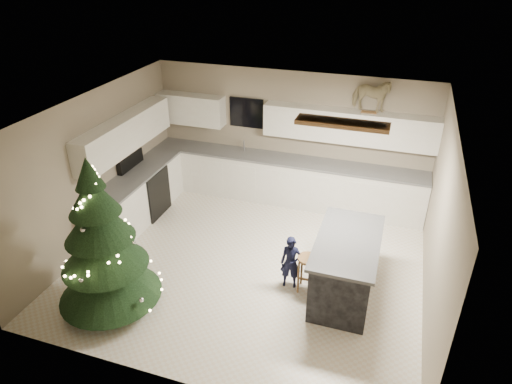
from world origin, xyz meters
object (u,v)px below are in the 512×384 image
bar_stool (308,266)px  toddler (291,262)px  christmas_tree (103,251)px  island (345,267)px  rocking_horse (371,95)px

bar_stool → toddler: (-0.27, 0.02, -0.02)m
christmas_tree → toddler: 2.71m
island → rocking_horse: 3.17m
island → bar_stool: size_ratio=2.83×
christmas_tree → toddler: christmas_tree is taller
christmas_tree → rocking_horse: bearing=52.3°
island → rocking_horse: rocking_horse is taller
bar_stool → christmas_tree: bearing=-154.7°
bar_stool → rocking_horse: bearing=80.9°
bar_stool → christmas_tree: christmas_tree is taller
christmas_tree → toddler: bearing=28.2°
rocking_horse → bar_stool: bearing=179.5°
bar_stool → rocking_horse: rocking_horse is taller
bar_stool → christmas_tree: size_ratio=0.25×
island → christmas_tree: size_ratio=0.71×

